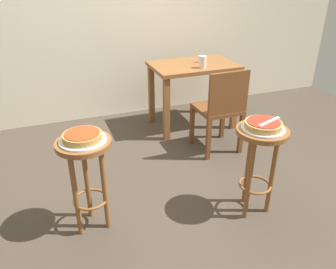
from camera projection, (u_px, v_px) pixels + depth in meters
name	position (u px, v px, depth m)	size (l,w,h in m)	color
ground_plane	(168.00, 180.00, 2.95)	(6.00, 6.00, 0.00)	#42382D
stool_foreground	(259.00, 153.00, 2.37)	(0.36, 0.36, 0.69)	brown
serving_plate_foreground	(263.00, 128.00, 2.29)	(0.30, 0.30, 0.01)	silver
pizza_foreground	(263.00, 125.00, 2.27)	(0.25, 0.25, 0.05)	tan
stool_middle	(86.00, 166.00, 2.22)	(0.36, 0.36, 0.69)	brown
serving_plate_middle	(83.00, 140.00, 2.13)	(0.30, 0.30, 0.01)	silver
pizza_middle	(82.00, 136.00, 2.12)	(0.25, 0.25, 0.05)	#B78442
dining_table	(193.00, 76.00, 3.72)	(0.92, 0.60, 0.73)	brown
cup_near_edge	(203.00, 62.00, 3.49)	(0.07, 0.07, 0.12)	silver
condiment_shaker	(200.00, 59.00, 3.69)	(0.04, 0.04, 0.08)	white
wooden_chair	(221.00, 108.00, 3.21)	(0.41, 0.41, 0.85)	brown
pizza_server_knife	(269.00, 121.00, 2.25)	(0.22, 0.02, 0.01)	silver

